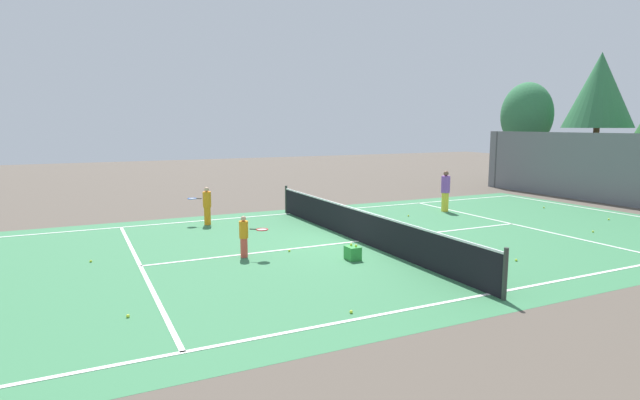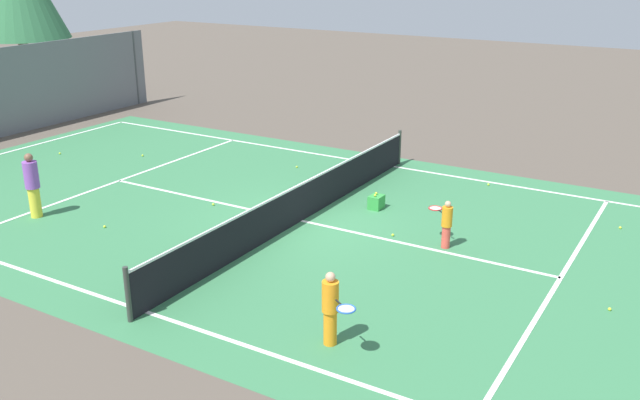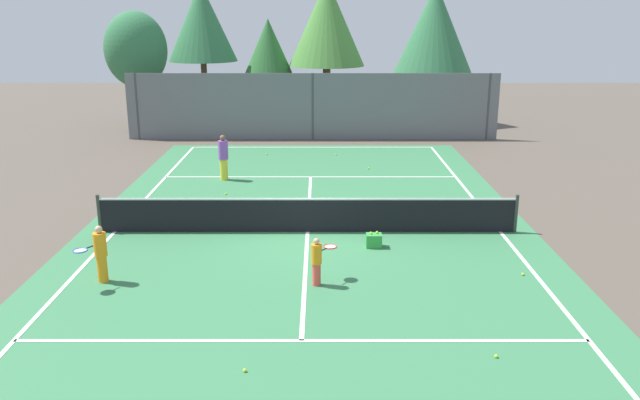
# 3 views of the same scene
# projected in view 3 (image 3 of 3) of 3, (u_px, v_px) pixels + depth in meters

# --- Properties ---
(ground_plane) EXTENTS (80.00, 80.00, 0.00)m
(ground_plane) POSITION_uv_depth(u_px,v_px,m) (305.00, 232.00, 18.63)
(ground_plane) COLOR brown
(court_surface) EXTENTS (13.00, 25.00, 0.01)m
(court_surface) POSITION_uv_depth(u_px,v_px,m) (305.00, 232.00, 18.63)
(court_surface) COLOR #387A4C
(court_surface) RESTS_ON ground_plane
(tennis_net) EXTENTS (11.90, 0.10, 1.10)m
(tennis_net) POSITION_uv_depth(u_px,v_px,m) (305.00, 215.00, 18.49)
(tennis_net) COLOR #333833
(tennis_net) RESTS_ON ground_plane
(perimeter_fence) EXTENTS (18.00, 0.12, 3.20)m
(perimeter_fence) POSITION_uv_depth(u_px,v_px,m) (310.00, 107.00, 31.63)
(perimeter_fence) COLOR slate
(perimeter_fence) RESTS_ON ground_plane
(tree_0) EXTENTS (4.22, 4.22, 7.49)m
(tree_0) POSITION_uv_depth(u_px,v_px,m) (431.00, 29.00, 35.26)
(tree_0) COLOR brown
(tree_0) RESTS_ON ground_plane
(tree_1) EXTENTS (2.61, 2.61, 5.67)m
(tree_1) POSITION_uv_depth(u_px,v_px,m) (265.00, 47.00, 35.67)
(tree_1) COLOR brown
(tree_1) RESTS_ON ground_plane
(tree_2) EXTENTS (4.11, 4.11, 7.73)m
(tree_2) POSITION_uv_depth(u_px,v_px,m) (324.00, 23.00, 35.15)
(tree_2) COLOR brown
(tree_2) RESTS_ON ground_plane
(tree_3) EXTENTS (3.24, 2.72, 6.08)m
(tree_3) POSITION_uv_depth(u_px,v_px,m) (132.00, 50.00, 33.72)
(tree_3) COLOR brown
(tree_3) RESTS_ON ground_plane
(tree_4) EXTENTS (3.76, 3.76, 7.57)m
(tree_4) POSITION_uv_depth(u_px,v_px,m) (198.00, 22.00, 35.39)
(tree_4) COLOR brown
(tree_4) RESTS_ON ground_plane
(player_0) EXTENTS (0.36, 0.36, 1.69)m
(player_0) POSITION_uv_depth(u_px,v_px,m) (220.00, 157.00, 24.14)
(player_0) COLOR yellow
(player_0) RESTS_ON ground_plane
(player_1) EXTENTS (0.67, 0.77, 1.14)m
(player_1) POSITION_uv_depth(u_px,v_px,m) (315.00, 260.00, 14.89)
(player_1) COLOR #E54C3F
(player_1) RESTS_ON ground_plane
(player_2) EXTENTS (0.66, 0.84, 1.37)m
(player_2) POSITION_uv_depth(u_px,v_px,m) (97.00, 254.00, 14.99)
(player_2) COLOR orange
(player_2) RESTS_ON ground_plane
(ball_crate) EXTENTS (0.41, 0.33, 0.43)m
(ball_crate) POSITION_uv_depth(u_px,v_px,m) (371.00, 240.00, 17.41)
(ball_crate) COLOR green
(ball_crate) RESTS_ON ground_plane
(tennis_ball_0) EXTENTS (0.07, 0.07, 0.07)m
(tennis_ball_0) POSITION_uv_depth(u_px,v_px,m) (424.00, 205.00, 21.10)
(tennis_ball_0) COLOR #CCE533
(tennis_ball_0) RESTS_ON ground_plane
(tennis_ball_1) EXTENTS (0.07, 0.07, 0.07)m
(tennis_ball_1) POSITION_uv_depth(u_px,v_px,m) (454.00, 221.00, 19.46)
(tennis_ball_1) COLOR #CCE533
(tennis_ball_1) RESTS_ON ground_plane
(tennis_ball_2) EXTENTS (0.07, 0.07, 0.07)m
(tennis_ball_2) POSITION_uv_depth(u_px,v_px,m) (366.00, 168.00, 26.02)
(tennis_ball_2) COLOR #CCE533
(tennis_ball_2) RESTS_ON ground_plane
(tennis_ball_3) EXTENTS (0.07, 0.07, 0.07)m
(tennis_ball_3) POSITION_uv_depth(u_px,v_px,m) (314.00, 262.00, 16.30)
(tennis_ball_3) COLOR #CCE533
(tennis_ball_3) RESTS_ON ground_plane
(tennis_ball_4) EXTENTS (0.07, 0.07, 0.07)m
(tennis_ball_4) POSITION_uv_depth(u_px,v_px,m) (493.00, 356.00, 11.88)
(tennis_ball_4) COLOR #CCE533
(tennis_ball_4) RESTS_ON ground_plane
(tennis_ball_5) EXTENTS (0.07, 0.07, 0.07)m
(tennis_ball_5) POSITION_uv_depth(u_px,v_px,m) (242.00, 371.00, 11.40)
(tennis_ball_5) COLOR #CCE533
(tennis_ball_5) RESTS_ON ground_plane
(tennis_ball_6) EXTENTS (0.07, 0.07, 0.07)m
(tennis_ball_6) POSITION_uv_depth(u_px,v_px,m) (520.00, 274.00, 15.58)
(tennis_ball_6) COLOR #CCE533
(tennis_ball_6) RESTS_ON ground_plane
(tennis_ball_7) EXTENTS (0.07, 0.07, 0.07)m
(tennis_ball_7) POSITION_uv_depth(u_px,v_px,m) (264.00, 154.00, 28.57)
(tennis_ball_7) COLOR #CCE533
(tennis_ball_7) RESTS_ON ground_plane
(tennis_ball_8) EXTENTS (0.07, 0.07, 0.07)m
(tennis_ball_8) POSITION_uv_depth(u_px,v_px,m) (299.00, 205.00, 21.15)
(tennis_ball_8) COLOR #CCE533
(tennis_ball_8) RESTS_ON ground_plane
(tennis_ball_9) EXTENTS (0.07, 0.07, 0.07)m
(tennis_ball_9) POSITION_uv_depth(u_px,v_px,m) (223.00, 194.00, 22.38)
(tennis_ball_9) COLOR #CCE533
(tennis_ball_9) RESTS_ON ground_plane
(tennis_ball_10) EXTENTS (0.07, 0.07, 0.07)m
(tennis_ball_10) POSITION_uv_depth(u_px,v_px,m) (333.00, 155.00, 28.49)
(tennis_ball_10) COLOR #CCE533
(tennis_ball_10) RESTS_ON ground_plane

